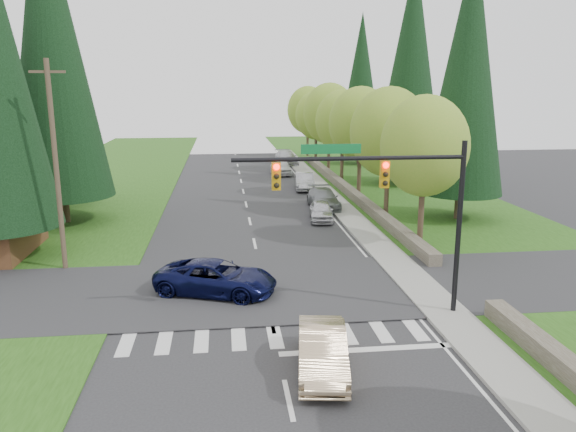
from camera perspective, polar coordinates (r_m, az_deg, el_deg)
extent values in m
plane|color=#28282B|center=(17.73, -0.34, -16.50)|extent=(120.00, 120.00, 0.00)
cube|color=#244C14|center=(39.25, 15.48, -0.29)|extent=(14.00, 110.00, 0.06)
cube|color=#244C14|center=(38.11, -23.75, -1.33)|extent=(14.00, 110.00, 0.06)
cube|color=#28282B|center=(24.98, -2.39, -7.48)|extent=(120.00, 8.00, 0.10)
cube|color=gray|center=(39.29, 6.12, 0.17)|extent=(1.80, 80.00, 0.13)
cube|color=gray|center=(39.11, 4.91, 0.14)|extent=(0.20, 80.00, 0.13)
cube|color=#4C4438|center=(47.25, 6.01, 2.70)|extent=(0.70, 40.00, 0.70)
cylinder|color=black|center=(22.39, 16.95, -1.36)|extent=(0.20, 0.20, 6.80)
cylinder|color=black|center=(20.53, 6.34, 5.83)|extent=(8.60, 0.16, 0.16)
cube|color=#0C662D|center=(20.39, 4.40, 6.81)|extent=(2.20, 0.04, 0.35)
cube|color=#BF8C0C|center=(20.94, 9.78, 4.20)|extent=(0.32, 0.24, 1.00)
sphere|color=#FF0C05|center=(20.75, 9.93, 5.10)|extent=(0.22, 0.22, 0.22)
cube|color=#BF8C0C|center=(20.18, -1.21, 4.06)|extent=(0.32, 0.24, 1.00)
sphere|color=#FF0C05|center=(19.99, -1.18, 4.99)|extent=(0.22, 0.22, 0.22)
cylinder|color=#473828|center=(28.68, -22.49, 4.53)|extent=(0.24, 0.24, 10.00)
cube|color=#473828|center=(28.44, -23.27, 13.32)|extent=(1.60, 0.10, 0.12)
cylinder|color=#38281C|center=(31.94, 13.41, 1.16)|extent=(0.32, 0.32, 4.76)
ellipsoid|color=olive|center=(31.46, 13.72, 6.93)|extent=(4.80, 4.80, 5.52)
cylinder|color=#38281C|center=(38.48, 10.03, 3.42)|extent=(0.32, 0.32, 4.93)
ellipsoid|color=olive|center=(38.08, 10.23, 8.39)|extent=(5.20, 5.20, 5.98)
cylinder|color=#38281C|center=(45.10, 7.26, 4.97)|extent=(0.32, 0.32, 5.04)
ellipsoid|color=olive|center=(44.75, 7.38, 9.31)|extent=(5.00, 5.00, 5.75)
cylinder|color=#38281C|center=(51.90, 5.51, 5.93)|extent=(0.32, 0.32, 4.82)
ellipsoid|color=olive|center=(51.60, 5.59, 9.54)|extent=(5.00, 5.00, 5.75)
cylinder|color=#38281C|center=(58.71, 4.17, 6.94)|extent=(0.32, 0.32, 5.15)
ellipsoid|color=olive|center=(58.45, 4.23, 10.35)|extent=(5.40, 5.40, 6.21)
cylinder|color=#38281C|center=(65.55, 2.84, 7.39)|extent=(0.32, 0.32, 4.70)
ellipsoid|color=olive|center=(65.32, 2.88, 10.18)|extent=(4.80, 4.80, 5.52)
cylinder|color=#38281C|center=(72.44, 2.00, 8.04)|extent=(0.32, 0.32, 4.98)
ellipsoid|color=olive|center=(72.23, 2.03, 10.72)|extent=(5.20, 5.20, 5.98)
cylinder|color=#38281C|center=(32.38, -26.91, -2.26)|extent=(0.50, 0.50, 2.00)
cylinder|color=#38281C|center=(39.50, -21.67, 0.78)|extent=(0.50, 0.50, 2.00)
cone|color=black|center=(38.82, -22.98, 15.80)|extent=(6.46, 6.46, 19.00)
cylinder|color=#38281C|center=(45.71, -22.21, 2.28)|extent=(0.50, 0.50, 2.00)
cone|color=black|center=(45.08, -23.25, 13.97)|extent=(5.78, 5.78, 17.00)
cylinder|color=#38281C|center=(39.44, 16.92, 1.12)|extent=(0.50, 0.50, 2.00)
cone|color=black|center=(38.69, 17.79, 13.98)|extent=(5.44, 5.44, 16.00)
cylinder|color=#38281C|center=(52.66, 11.91, 4.27)|extent=(0.50, 0.50, 2.00)
cone|color=black|center=(52.13, 12.42, 14.97)|extent=(6.12, 6.12, 18.00)
cylinder|color=#38281C|center=(65.72, 7.22, 6.13)|extent=(0.50, 0.50, 2.00)
cone|color=black|center=(65.26, 7.43, 13.39)|extent=(5.10, 5.10, 15.00)
imported|color=beige|center=(18.03, 3.52, -13.49)|extent=(2.04, 4.40, 1.40)
imported|color=#0A0E34|center=(24.45, -7.29, -6.24)|extent=(5.72, 4.05, 1.45)
imported|color=silver|center=(37.54, 3.41, 0.54)|extent=(1.99, 3.97, 1.30)
imported|color=gray|center=(41.29, 3.62, 1.76)|extent=(2.02, 4.91, 1.42)
imported|color=#A7A8AC|center=(48.78, 1.69, 3.54)|extent=(1.92, 4.51, 1.44)
imported|color=silver|center=(57.28, -0.72, 5.01)|extent=(1.95, 4.61, 1.56)
imported|color=#BBBBC0|center=(64.77, -0.17, 5.93)|extent=(2.57, 5.47, 1.54)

